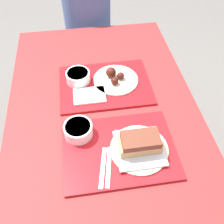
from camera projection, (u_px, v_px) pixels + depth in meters
ground_plane at (107, 187)px, 1.68m from camera, size 12.00×12.00×0.00m
picnic_table at (105, 130)px, 1.19m from camera, size 0.87×1.49×0.74m
picnic_bench_far at (90, 55)px, 2.01m from camera, size 0.83×0.28×0.44m
tray_near at (119, 149)px, 0.99m from camera, size 0.44×0.33×0.01m
tray_far at (105, 85)px, 1.23m from camera, size 0.44×0.33×0.01m
bowl_coleslaw_near at (78, 130)px, 1.01m from camera, size 0.12×0.12×0.05m
brisket_sandwich_plate at (140, 145)px, 0.96m from camera, size 0.23×0.23×0.08m
plastic_fork_near at (103, 167)px, 0.93m from camera, size 0.05×0.17×0.00m
plastic_knife_near at (109, 167)px, 0.93m from camera, size 0.05×0.17×0.00m
condiment_packet at (119, 133)px, 1.03m from camera, size 0.04×0.03×0.01m
bowl_coleslaw_far at (78, 76)px, 1.22m from camera, size 0.12×0.12×0.05m
wings_plate_far at (115, 78)px, 1.24m from camera, size 0.22×0.22×0.06m
napkin_far at (89, 95)px, 1.17m from camera, size 0.15×0.10×0.01m
person_seated_across at (87, 10)px, 1.73m from camera, size 0.33×0.33×0.73m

